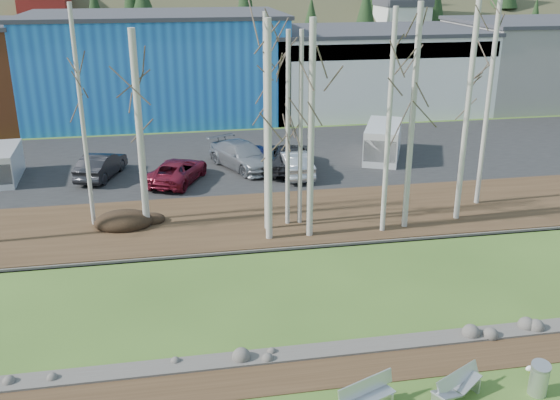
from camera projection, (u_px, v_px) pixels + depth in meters
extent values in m
cube|color=#382616|center=(358.00, 367.00, 19.33)|extent=(80.00, 1.80, 0.03)
cube|color=#382616|center=(284.00, 217.00, 30.74)|extent=(80.00, 7.00, 0.15)
cube|color=black|center=(254.00, 158.00, 40.42)|extent=(80.00, 14.00, 0.14)
cube|color=#1C56A8|center=(157.00, 67.00, 50.94)|extent=(20.00, 12.00, 8.00)
cube|color=#333338|center=(154.00, 14.00, 49.49)|extent=(20.40, 12.24, 0.30)
cube|color=silver|center=(368.00, 70.00, 54.21)|extent=(18.00, 12.00, 6.50)
cube|color=#333338|center=(370.00, 30.00, 53.02)|extent=(18.36, 12.24, 0.30)
cube|color=navy|center=(393.00, 51.00, 47.95)|extent=(17.64, 0.20, 1.20)
cube|color=gray|center=(536.00, 63.00, 56.79)|extent=(14.00, 12.00, 7.00)
cube|color=#333338|center=(542.00, 21.00, 55.51)|extent=(14.28, 12.24, 0.30)
cube|color=#B9BCBF|center=(385.00, 396.00, 17.68)|extent=(0.30, 0.57, 0.46)
cube|color=#B9BCBF|center=(366.00, 386.00, 17.31)|extent=(1.79, 0.84, 0.42)
cube|color=#B9BCBF|center=(364.00, 399.00, 17.19)|extent=(1.95, 1.21, 0.05)
cube|color=#B9BCBF|center=(472.00, 383.00, 18.27)|extent=(0.33, 0.52, 0.44)
cube|color=#B9BCBF|center=(458.00, 377.00, 17.90)|extent=(1.66, 1.01, 0.39)
cube|color=gray|center=(447.00, 394.00, 17.52)|extent=(0.99, 0.84, 0.32)
cube|color=gray|center=(466.00, 382.00, 18.04)|extent=(0.99, 0.84, 0.32)
cylinder|color=#B9BCBF|center=(539.00, 380.00, 17.99)|extent=(0.66, 0.66, 0.93)
cylinder|color=gold|center=(530.00, 372.00, 19.05)|extent=(0.01, 0.01, 0.09)
cylinder|color=gold|center=(529.00, 371.00, 19.10)|extent=(0.01, 0.01, 0.09)
ellipsoid|color=white|center=(531.00, 368.00, 19.04)|extent=(0.32, 0.18, 0.18)
cube|color=gray|center=(531.00, 367.00, 19.03)|extent=(0.22, 0.13, 0.02)
sphere|color=white|center=(536.00, 366.00, 19.01)|extent=(0.10, 0.10, 0.10)
cone|color=gold|center=(538.00, 366.00, 19.01)|extent=(0.06, 0.04, 0.03)
ellipsoid|color=black|center=(124.00, 220.00, 29.47)|extent=(2.75, 1.94, 0.54)
cylinder|color=beige|center=(82.00, 120.00, 28.02)|extent=(0.20, 0.20, 10.14)
cylinder|color=beige|center=(140.00, 132.00, 28.03)|extent=(0.32, 0.32, 9.10)
cylinder|color=beige|center=(266.00, 126.00, 27.59)|extent=(0.20, 0.20, 9.79)
cylinder|color=beige|center=(269.00, 135.00, 26.56)|extent=(0.30, 0.30, 9.62)
cylinder|color=beige|center=(301.00, 131.00, 28.41)|extent=(0.20, 0.20, 9.01)
cylinder|color=beige|center=(389.00, 125.00, 27.33)|extent=(0.23, 0.23, 10.01)
cylinder|color=beige|center=(468.00, 102.00, 28.50)|extent=(0.26, 0.26, 11.40)
cylinder|color=beige|center=(412.00, 121.00, 27.75)|extent=(0.27, 0.27, 10.19)
cylinder|color=beige|center=(491.00, 78.00, 30.20)|extent=(0.24, 0.24, 12.94)
cylinder|color=beige|center=(288.00, 131.00, 28.31)|extent=(0.20, 0.20, 9.01)
cylinder|color=beige|center=(311.00, 133.00, 26.88)|extent=(0.30, 0.30, 9.62)
imported|color=black|center=(101.00, 165.00, 36.16)|extent=(2.83, 4.72, 1.47)
imported|color=maroon|center=(177.00, 171.00, 35.37)|extent=(4.01, 5.33, 1.35)
imported|color=gray|center=(242.00, 155.00, 37.84)|extent=(4.33, 5.88, 1.58)
imported|color=#151D51|center=(260.00, 157.00, 37.94)|extent=(2.50, 4.07, 1.29)
imported|color=#ADAEB0|center=(293.00, 163.00, 36.55)|extent=(1.78, 4.55, 1.47)
imported|color=#232326|center=(289.00, 157.00, 37.60)|extent=(3.51, 5.89, 1.53)
cube|color=white|center=(383.00, 141.00, 39.82)|extent=(3.85, 5.37, 2.17)
cube|color=black|center=(381.00, 149.00, 38.03)|extent=(2.21, 1.72, 1.34)
cube|color=silver|center=(2.00, 164.00, 35.72)|extent=(1.99, 4.32, 1.85)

